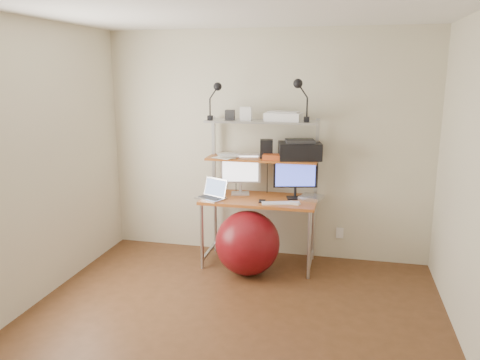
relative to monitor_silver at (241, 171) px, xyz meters
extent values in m
plane|color=brown|center=(0.23, -1.58, -1.00)|extent=(3.60, 3.60, 0.00)
plane|color=white|center=(0.23, -1.58, 1.50)|extent=(3.60, 3.60, 0.00)
plane|color=beige|center=(0.23, 0.22, 0.25)|extent=(3.60, 0.00, 3.60)
plane|color=beige|center=(0.23, -3.38, 0.25)|extent=(3.60, 0.00, 3.60)
plane|color=beige|center=(-1.57, -1.58, 0.25)|extent=(0.00, 3.60, 3.60)
cube|color=#BB5D24|center=(0.23, -0.14, -0.27)|extent=(1.20, 0.60, 0.03)
cylinder|color=#A9AAAE|center=(-0.33, -0.40, -0.64)|extent=(0.04, 0.04, 0.71)
cylinder|color=#A9AAAE|center=(-0.33, 0.12, -0.64)|extent=(0.04, 0.04, 0.71)
cylinder|color=#A9AAAE|center=(0.79, -0.40, -0.64)|extent=(0.04, 0.04, 0.71)
cylinder|color=#A9AAAE|center=(0.79, 0.12, -0.64)|extent=(0.04, 0.04, 0.71)
cube|color=#A9AAAE|center=(-0.34, 0.12, 0.15)|extent=(0.03, 0.04, 0.84)
cube|color=#A9AAAE|center=(0.80, 0.12, 0.15)|extent=(0.03, 0.04, 0.84)
cube|color=#BB5D24|center=(0.23, -0.01, 0.14)|extent=(1.18, 0.34, 0.02)
cube|color=#A9AAAE|center=(0.23, -0.01, 0.54)|extent=(1.18, 0.34, 0.02)
cube|color=white|center=(1.08, 0.20, -0.70)|extent=(0.08, 0.01, 0.12)
cube|color=silver|center=(0.00, -0.02, -0.25)|extent=(0.22, 0.19, 0.01)
cylinder|color=silver|center=(0.00, 0.00, -0.19)|extent=(0.03, 0.03, 0.11)
cube|color=silver|center=(0.00, 0.00, 0.03)|extent=(0.43, 0.13, 0.32)
plane|color=white|center=(0.00, -0.02, 0.03)|extent=(0.38, 0.08, 0.39)
cube|color=black|center=(0.60, -0.07, -0.25)|extent=(0.19, 0.17, 0.01)
cylinder|color=black|center=(0.60, -0.05, -0.19)|extent=(0.03, 0.03, 0.10)
cube|color=black|center=(0.60, -0.05, 0.00)|extent=(0.46, 0.14, 0.28)
plane|color=#4455E8|center=(0.60, -0.07, 0.00)|extent=(0.40, 0.10, 0.42)
cube|color=silver|center=(-0.26, -0.28, -0.25)|extent=(0.36, 0.32, 0.01)
cube|color=#2C2C2E|center=(-0.26, -0.28, -0.24)|extent=(0.28, 0.23, 0.00)
cube|color=silver|center=(-0.21, -0.19, -0.15)|extent=(0.29, 0.19, 0.19)
plane|color=#6E88B8|center=(-0.21, -0.19, -0.15)|extent=(0.27, 0.19, 0.26)
cube|color=white|center=(0.49, -0.30, -0.25)|extent=(0.40, 0.21, 0.01)
cube|color=white|center=(0.62, -0.29, -0.24)|extent=(0.10, 0.07, 0.03)
cube|color=silver|center=(0.77, -0.07, -0.23)|extent=(0.27, 0.27, 0.04)
cube|color=black|center=(0.29, -0.27, -0.25)|extent=(0.08, 0.13, 0.01)
cube|color=black|center=(0.63, 0.00, 0.24)|extent=(0.49, 0.38, 0.18)
cube|color=#2C2C2E|center=(0.63, 0.00, 0.35)|extent=(0.33, 0.27, 0.03)
cube|color=black|center=(0.28, 0.01, 0.25)|extent=(0.15, 0.15, 0.19)
cube|color=#C94E20|center=(0.36, -0.08, 0.18)|extent=(0.21, 0.14, 0.06)
cube|color=white|center=(0.46, -0.01, 0.60)|extent=(0.39, 0.27, 0.08)
cube|color=silver|center=(0.46, -0.01, 0.65)|extent=(0.33, 0.21, 0.01)
cube|color=white|center=(0.06, -0.03, 0.63)|extent=(0.13, 0.11, 0.14)
cube|color=#2C2C2E|center=(-0.12, -0.01, 0.61)|extent=(0.12, 0.12, 0.10)
cube|color=black|center=(-0.31, -0.11, 0.58)|extent=(0.05, 0.06, 0.05)
cylinder|color=black|center=(-0.31, -0.11, 0.69)|extent=(0.02, 0.02, 0.17)
sphere|color=black|center=(-0.22, -0.12, 0.90)|extent=(0.09, 0.09, 0.09)
cube|color=black|center=(0.70, -0.08, 0.58)|extent=(0.05, 0.06, 0.05)
cylinder|color=black|center=(0.70, -0.08, 0.70)|extent=(0.02, 0.02, 0.19)
sphere|color=black|center=(0.61, -0.09, 0.94)|extent=(0.10, 0.10, 0.10)
sphere|color=maroon|center=(0.17, -0.41, -0.66)|extent=(0.66, 0.66, 0.66)
cube|color=white|center=(-0.15, 0.01, 0.16)|extent=(0.24, 0.30, 0.00)
cube|color=white|center=(-0.13, -0.06, 0.16)|extent=(0.30, 0.34, 0.00)
cube|color=white|center=(-0.14, 0.03, 0.17)|extent=(0.23, 0.29, 0.00)
cube|color=white|center=(-0.14, -0.01, 0.17)|extent=(0.30, 0.34, 0.00)
camera|label=1|loc=(1.10, -4.84, 1.05)|focal=35.00mm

